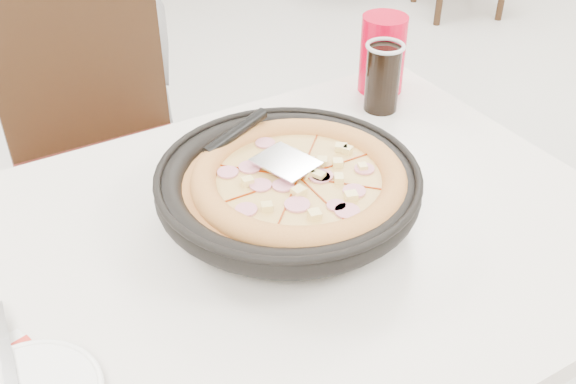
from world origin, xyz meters
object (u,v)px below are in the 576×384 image
red_cup (382,54)px  cola_glass (383,79)px  chair_far (116,174)px  pizza_pan (288,196)px  pizza (299,189)px

red_cup → cola_glass: bearing=-125.9°
chair_far → pizza_pan: chair_far is taller
chair_far → cola_glass: chair_far is taller
pizza → cola_glass: (0.33, 0.23, 0.00)m
chair_far → cola_glass: 0.72m
cola_glass → pizza_pan: bearing=-147.8°
chair_far → cola_glass: size_ratio=7.31×
pizza → cola_glass: 0.40m
chair_far → red_cup: bearing=142.8°
chair_far → red_cup: 0.72m
chair_far → pizza_pan: size_ratio=2.71×
chair_far → red_cup: size_ratio=5.94×
chair_far → red_cup: (0.49, -0.38, 0.35)m
chair_far → cola_glass: (0.44, -0.45, 0.34)m
pizza → red_cup: red_cup is taller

